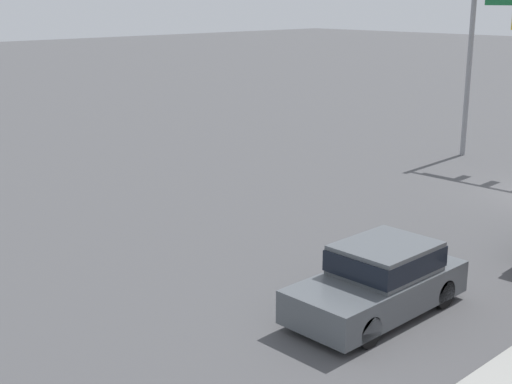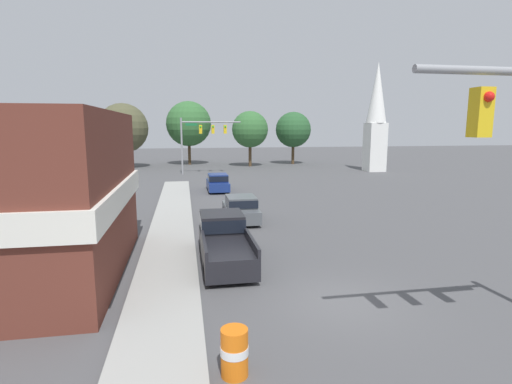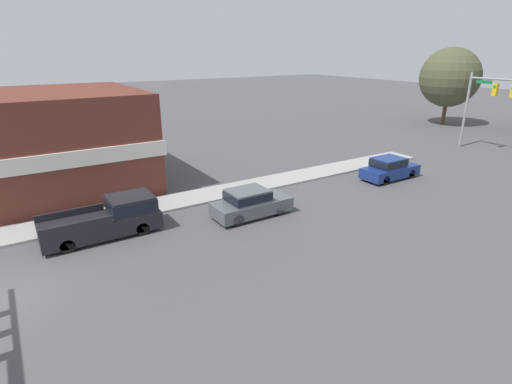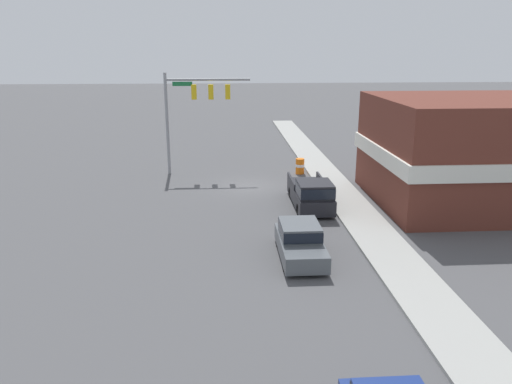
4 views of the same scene
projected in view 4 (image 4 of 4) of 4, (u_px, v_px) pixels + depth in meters
ground_plane at (250, 186)px, 33.74m from camera, size 200.00×200.00×0.00m
sidewalk_curb at (333, 184)px, 34.08m from camera, size 2.40×60.00×0.14m
near_signal_assembly at (194, 101)px, 35.76m from camera, size 6.13×0.49×7.33m
car_lead at (300, 240)px, 22.14m from camera, size 1.84×4.38×1.56m
pickup_truck_parked at (311, 193)px, 28.88m from camera, size 1.98×5.54×1.84m
construction_barrel at (300, 166)px, 36.92m from camera, size 0.65×0.65×1.14m
corner_brick_building at (469, 151)px, 29.50m from camera, size 11.02×10.28×6.25m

